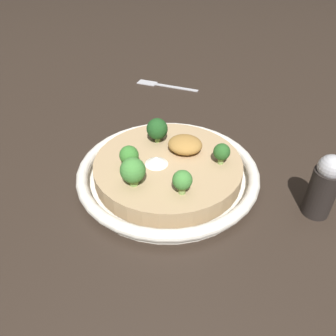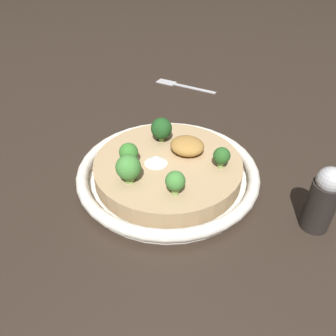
# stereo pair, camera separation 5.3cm
# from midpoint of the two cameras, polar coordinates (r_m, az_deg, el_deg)

# --- Properties ---
(ground_plane) EXTENTS (6.00, 6.00, 0.00)m
(ground_plane) POSITION_cam_midpoint_polar(r_m,az_deg,el_deg) (0.55, -2.79, -2.03)
(ground_plane) COLOR #2D231C
(risotto_bowl) EXTENTS (0.30, 0.30, 0.04)m
(risotto_bowl) POSITION_cam_midpoint_polar(r_m,az_deg,el_deg) (0.54, -2.84, -0.56)
(risotto_bowl) COLOR silver
(risotto_bowl) RESTS_ON ground_plane
(cheese_sprinkle) EXTENTS (0.04, 0.04, 0.01)m
(cheese_sprinkle) POSITION_cam_midpoint_polar(r_m,az_deg,el_deg) (0.52, -4.99, 1.24)
(cheese_sprinkle) COLOR white
(cheese_sprinkle) RESTS_ON risotto_bowl
(crispy_onion_garnish) EXTENTS (0.06, 0.05, 0.03)m
(crispy_onion_garnish) POSITION_cam_midpoint_polar(r_m,az_deg,el_deg) (0.54, 0.18, 4.02)
(crispy_onion_garnish) COLOR #A37538
(crispy_onion_garnish) RESTS_ON risotto_bowl
(broccoli_front) EXTENTS (0.04, 0.04, 0.04)m
(broccoli_front) POSITION_cam_midpoint_polar(r_m,az_deg,el_deg) (0.56, -4.65, 6.68)
(broccoli_front) COLOR #759E4C
(broccoli_front) RESTS_ON risotto_bowl
(broccoli_back_left) EXTENTS (0.03, 0.03, 0.04)m
(broccoli_back_left) POSITION_cam_midpoint_polar(r_m,az_deg,el_deg) (0.45, -0.87, -2.34)
(broccoli_back_left) COLOR #84A856
(broccoli_back_left) RESTS_ON risotto_bowl
(broccoli_back) EXTENTS (0.04, 0.04, 0.04)m
(broccoli_back) POSITION_cam_midpoint_polar(r_m,az_deg,el_deg) (0.47, -9.40, -0.61)
(broccoli_back) COLOR #759E4C
(broccoli_back) RESTS_ON risotto_bowl
(broccoli_front_left) EXTENTS (0.03, 0.03, 0.04)m
(broccoli_front_left) POSITION_cam_midpoint_polar(r_m,az_deg,el_deg) (0.51, 6.40, 2.63)
(broccoli_front_left) COLOR #84A856
(broccoli_front_left) RESTS_ON risotto_bowl
(broccoli_back_right) EXTENTS (0.03, 0.03, 0.04)m
(broccoli_back_right) POSITION_cam_midpoint_polar(r_m,az_deg,el_deg) (0.51, -9.80, 2.03)
(broccoli_back_right) COLOR #84A856
(broccoli_back_right) RESTS_ON risotto_bowl
(fork_utensil) EXTENTS (0.17, 0.03, 0.00)m
(fork_utensil) POSITION_cam_midpoint_polar(r_m,az_deg,el_deg) (0.88, -3.05, 14.26)
(fork_utensil) COLOR #B7B7BC
(fork_utensil) RESTS_ON ground_plane
(pepper_shaker) EXTENTS (0.04, 0.04, 0.10)m
(pepper_shaker) POSITION_cam_midpoint_polar(r_m,az_deg,el_deg) (0.50, 22.78, -3.04)
(pepper_shaker) COLOR black
(pepper_shaker) RESTS_ON ground_plane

